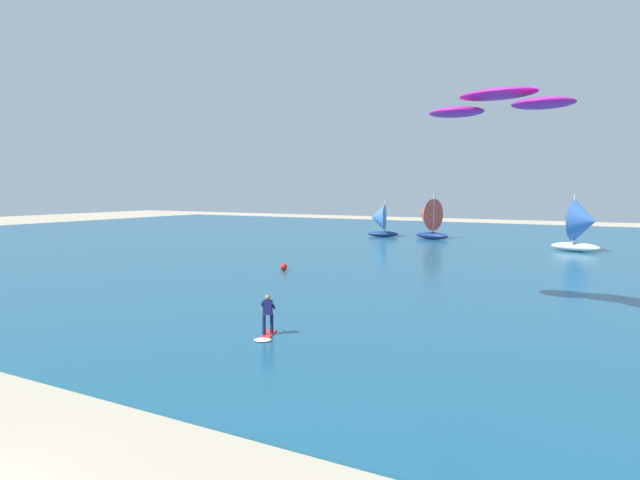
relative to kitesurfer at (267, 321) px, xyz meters
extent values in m
cube|color=navy|center=(1.82, 37.03, -0.65)|extent=(160.00, 90.00, 0.10)
cube|color=red|center=(-0.07, 0.18, -0.58)|extent=(0.93, 1.46, 0.05)
cylinder|color=#19194C|center=(-0.12, -0.03, -0.15)|extent=(0.14, 0.14, 0.80)
cylinder|color=#19194C|center=(-0.03, 0.39, -0.15)|extent=(0.14, 0.14, 0.80)
cube|color=#19194C|center=(-0.07, 0.18, 0.55)|extent=(0.42, 0.34, 0.60)
sphere|color=#9E7051|center=(-0.07, 0.18, 0.96)|extent=(0.22, 0.22, 0.22)
cylinder|color=#19194C|center=(-0.31, 0.17, 0.60)|extent=(0.27, 0.50, 0.39)
cylinder|color=#19194C|center=(0.10, 0.33, 0.60)|extent=(0.27, 0.50, 0.39)
ellipsoid|color=white|center=(0.28, -0.70, -0.56)|extent=(0.87, 0.82, 0.08)
ellipsoid|color=#B21999|center=(6.92, 9.07, 9.82)|extent=(4.28, 3.16, 0.45)
ellipsoid|color=#B21999|center=(4.81, 9.59, 9.18)|extent=(3.29, 2.91, 0.45)
ellipsoid|color=#B21999|center=(9.04, 8.55, 9.18)|extent=(3.29, 2.91, 0.45)
ellipsoid|color=navy|center=(-15.20, 46.52, -0.24)|extent=(4.06, 2.29, 0.72)
cylinder|color=silver|center=(-15.03, 46.57, 2.04)|extent=(0.12, 0.12, 3.84)
cone|color=#3F72CC|center=(-15.84, 46.34, 1.85)|extent=(2.48, 3.56, 3.23)
ellipsoid|color=white|center=(7.40, 40.51, -0.17)|extent=(4.87, 2.74, 0.87)
cylinder|color=silver|center=(7.19, 40.56, 2.57)|extent=(0.14, 0.14, 4.62)
cone|color=#3F72CC|center=(8.16, 40.30, 2.34)|extent=(2.96, 4.27, 3.88)
ellipsoid|color=navy|center=(-8.91, 46.53, -0.18)|extent=(4.80, 2.88, 0.85)
cylinder|color=silver|center=(-8.71, 46.46, 2.52)|extent=(0.14, 0.14, 4.54)
cone|color=#D84C3F|center=(-9.65, 46.77, 2.29)|extent=(3.06, 4.24, 3.81)
sphere|color=red|center=(-9.75, 15.93, -0.34)|extent=(0.53, 0.53, 0.53)
camera|label=1|loc=(13.29, -18.72, 5.41)|focal=32.01mm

